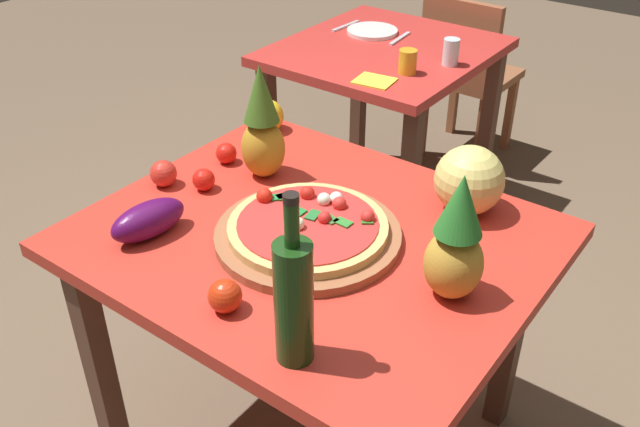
{
  "coord_description": "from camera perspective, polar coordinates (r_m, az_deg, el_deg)",
  "views": [
    {
      "loc": [
        0.86,
        -1.14,
        1.76
      ],
      "look_at": [
        0.01,
        0.02,
        0.82
      ],
      "focal_mm": 39.03,
      "sensor_mm": 36.0,
      "label": 1
    }
  ],
  "objects": [
    {
      "name": "bell_pepper",
      "position": [
        2.22,
        -4.26,
        7.96
      ],
      "size": [
        0.1,
        0.1,
        0.11
      ],
      "primitive_type": "ellipsoid",
      "color": "yellow",
      "rests_on": "display_table"
    },
    {
      "name": "drinking_glass_water",
      "position": [
        2.79,
        10.68,
        12.89
      ],
      "size": [
        0.06,
        0.06,
        0.1
      ],
      "primitive_type": "cylinder",
      "color": "silver",
      "rests_on": "background_table"
    },
    {
      "name": "knife_utensil",
      "position": [
        3.06,
        6.57,
        14.07
      ],
      "size": [
        0.03,
        0.18,
        0.01
      ],
      "primitive_type": "cube",
      "rotation": [
        0.0,
        0.0,
        0.1
      ],
      "color": "silver",
      "rests_on": "background_table"
    },
    {
      "name": "pizza",
      "position": [
        1.7,
        -0.95,
        -0.92
      ],
      "size": [
        0.39,
        0.39,
        0.06
      ],
      "color": "#DBAF64",
      "rests_on": "pizza_board"
    },
    {
      "name": "pineapple_right",
      "position": [
        1.92,
        -4.76,
        7.0
      ],
      "size": [
        0.12,
        0.12,
        0.33
      ],
      "color": "#BC8824",
      "rests_on": "display_table"
    },
    {
      "name": "pizza_board",
      "position": [
        1.71,
        -1.0,
        -1.79
      ],
      "size": [
        0.46,
        0.46,
        0.02
      ],
      "primitive_type": "cylinder",
      "color": "#985A39",
      "rests_on": "display_table"
    },
    {
      "name": "dinner_plate",
      "position": [
        3.12,
        4.31,
        14.69
      ],
      "size": [
        0.22,
        0.22,
        0.02
      ],
      "primitive_type": "cylinder",
      "color": "white",
      "rests_on": "background_table"
    },
    {
      "name": "wine_bottle",
      "position": [
        1.31,
        -2.17,
        -7.07
      ],
      "size": [
        0.08,
        0.08,
        0.38
      ],
      "color": "#173A12",
      "rests_on": "display_table"
    },
    {
      "name": "background_table",
      "position": [
        3.01,
        5.23,
        11.19
      ],
      "size": [
        0.8,
        0.88,
        0.77
      ],
      "color": "#523326",
      "rests_on": "ground_plane"
    },
    {
      "name": "tomato_at_corner",
      "position": [
        1.5,
        -7.8,
        -6.72
      ],
      "size": [
        0.07,
        0.07,
        0.07
      ],
      "primitive_type": "sphere",
      "color": "red",
      "rests_on": "display_table"
    },
    {
      "name": "fork_utensil",
      "position": [
        3.2,
        2.12,
        15.12
      ],
      "size": [
        0.03,
        0.18,
        0.01
      ],
      "primitive_type": "cube",
      "rotation": [
        0.0,
        0.0,
        -0.06
      ],
      "color": "silver",
      "rests_on": "background_table"
    },
    {
      "name": "tomato_beside_pepper",
      "position": [
        2.05,
        -7.7,
        4.92
      ],
      "size": [
        0.06,
        0.06,
        0.06
      ],
      "primitive_type": "sphere",
      "color": "red",
      "rests_on": "display_table"
    },
    {
      "name": "drinking_glass_juice",
      "position": [
        2.69,
        7.2,
        12.25
      ],
      "size": [
        0.07,
        0.07,
        0.09
      ],
      "primitive_type": "cylinder",
      "color": "gold",
      "rests_on": "background_table"
    },
    {
      "name": "eggplant",
      "position": [
        1.76,
        -13.91,
        -0.51
      ],
      "size": [
        0.12,
        0.21,
        0.09
      ],
      "primitive_type": "ellipsoid",
      "rotation": [
        0.0,
        0.0,
        1.4
      ],
      "color": "#4D0E4B",
      "rests_on": "display_table"
    },
    {
      "name": "melon",
      "position": [
        1.82,
        12.13,
        2.69
      ],
      "size": [
        0.18,
        0.18,
        0.18
      ],
      "primitive_type": "sphere",
      "color": "#DCCD6E",
      "rests_on": "display_table"
    },
    {
      "name": "dining_chair",
      "position": [
        3.59,
        11.87,
        11.46
      ],
      "size": [
        0.41,
        0.41,
        0.85
      ],
      "rotation": [
        0.0,
        0.0,
        3.12
      ],
      "color": "#985A39",
      "rests_on": "ground_plane"
    },
    {
      "name": "pineapple_left",
      "position": [
        1.5,
        11.08,
        -2.44
      ],
      "size": [
        0.13,
        0.13,
        0.3
      ],
      "color": "gold",
      "rests_on": "display_table"
    },
    {
      "name": "napkin_folded",
      "position": [
        2.61,
        4.49,
        10.79
      ],
      "size": [
        0.15,
        0.14,
        0.01
      ],
      "primitive_type": "cube",
      "rotation": [
        0.0,
        0.0,
        0.13
      ],
      "color": "yellow",
      "rests_on": "background_table"
    },
    {
      "name": "tomato_by_bottle",
      "position": [
        1.92,
        -9.52,
        2.75
      ],
      "size": [
        0.06,
        0.06,
        0.06
      ],
      "primitive_type": "sphere",
      "color": "red",
      "rests_on": "display_table"
    },
    {
      "name": "display_table",
      "position": [
        1.79,
        -0.55,
        -4.23
      ],
      "size": [
        1.11,
        0.93,
        0.77
      ],
      "color": "#523326",
      "rests_on": "ground_plane"
    },
    {
      "name": "tomato_near_board",
      "position": [
        1.96,
        -12.71,
        3.22
      ],
      "size": [
        0.07,
        0.07,
        0.07
      ],
      "primitive_type": "sphere",
      "color": "red",
      "rests_on": "display_table"
    }
  ]
}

